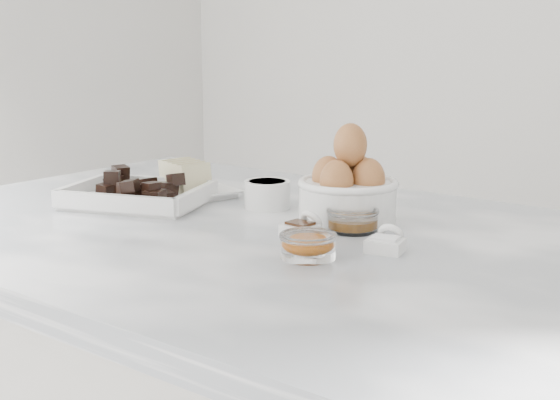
{
  "coord_description": "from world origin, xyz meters",
  "views": [
    {
      "loc": [
        0.73,
        -0.88,
        1.23
      ],
      "look_at": [
        0.02,
        0.03,
        0.98
      ],
      "focal_mm": 50.0,
      "sensor_mm": 36.0,
      "label": 1
    }
  ],
  "objects_px": {
    "honey_bowl": "(353,219)",
    "zest_bowl": "(308,244)",
    "vanilla_spoon": "(303,227)",
    "salt_spoon": "(387,242)",
    "chocolate_dish": "(137,191)",
    "butter_plate": "(183,183)",
    "egg_bowl": "(348,188)",
    "sugar_ramekin": "(267,193)"
  },
  "relations": [
    {
      "from": "sugar_ramekin",
      "to": "vanilla_spoon",
      "type": "height_order",
      "value": "sugar_ramekin"
    },
    {
      "from": "honey_bowl",
      "to": "zest_bowl",
      "type": "bearing_deg",
      "value": -78.83
    },
    {
      "from": "chocolate_dish",
      "to": "sugar_ramekin",
      "type": "height_order",
      "value": "chocolate_dish"
    },
    {
      "from": "butter_plate",
      "to": "egg_bowl",
      "type": "relative_size",
      "value": 1.25
    },
    {
      "from": "egg_bowl",
      "to": "salt_spoon",
      "type": "xyz_separation_m",
      "value": [
        0.14,
        -0.12,
        -0.04
      ]
    },
    {
      "from": "honey_bowl",
      "to": "vanilla_spoon",
      "type": "relative_size",
      "value": 1.27
    },
    {
      "from": "vanilla_spoon",
      "to": "salt_spoon",
      "type": "distance_m",
      "value": 0.14
    },
    {
      "from": "sugar_ramekin",
      "to": "honey_bowl",
      "type": "height_order",
      "value": "sugar_ramekin"
    },
    {
      "from": "sugar_ramekin",
      "to": "vanilla_spoon",
      "type": "distance_m",
      "value": 0.19
    },
    {
      "from": "salt_spoon",
      "to": "chocolate_dish",
      "type": "bearing_deg",
      "value": -178.98
    },
    {
      "from": "chocolate_dish",
      "to": "butter_plate",
      "type": "height_order",
      "value": "butter_plate"
    },
    {
      "from": "chocolate_dish",
      "to": "salt_spoon",
      "type": "height_order",
      "value": "chocolate_dish"
    },
    {
      "from": "sugar_ramekin",
      "to": "zest_bowl",
      "type": "xyz_separation_m",
      "value": [
        0.23,
        -0.2,
        -0.01
      ]
    },
    {
      "from": "honey_bowl",
      "to": "salt_spoon",
      "type": "distance_m",
      "value": 0.12
    },
    {
      "from": "salt_spoon",
      "to": "honey_bowl",
      "type": "bearing_deg",
      "value": 145.82
    },
    {
      "from": "sugar_ramekin",
      "to": "honey_bowl",
      "type": "distance_m",
      "value": 0.2
    },
    {
      "from": "honey_bowl",
      "to": "butter_plate",
      "type": "bearing_deg",
      "value": 175.91
    },
    {
      "from": "salt_spoon",
      "to": "sugar_ramekin",
      "type": "bearing_deg",
      "value": 159.64
    },
    {
      "from": "zest_bowl",
      "to": "vanilla_spoon",
      "type": "relative_size",
      "value": 1.23
    },
    {
      "from": "vanilla_spoon",
      "to": "egg_bowl",
      "type": "bearing_deg",
      "value": 92.31
    },
    {
      "from": "salt_spoon",
      "to": "egg_bowl",
      "type": "bearing_deg",
      "value": 139.17
    },
    {
      "from": "butter_plate",
      "to": "sugar_ramekin",
      "type": "distance_m",
      "value": 0.18
    },
    {
      "from": "chocolate_dish",
      "to": "egg_bowl",
      "type": "height_order",
      "value": "egg_bowl"
    },
    {
      "from": "sugar_ramekin",
      "to": "honey_bowl",
      "type": "bearing_deg",
      "value": -12.5
    },
    {
      "from": "egg_bowl",
      "to": "zest_bowl",
      "type": "xyz_separation_m",
      "value": [
        0.08,
        -0.21,
        -0.03
      ]
    },
    {
      "from": "egg_bowl",
      "to": "honey_bowl",
      "type": "bearing_deg",
      "value": -51.29
    },
    {
      "from": "honey_bowl",
      "to": "zest_bowl",
      "type": "distance_m",
      "value": 0.16
    },
    {
      "from": "honey_bowl",
      "to": "vanilla_spoon",
      "type": "bearing_deg",
      "value": -121.03
    },
    {
      "from": "honey_bowl",
      "to": "zest_bowl",
      "type": "height_order",
      "value": "same"
    },
    {
      "from": "honey_bowl",
      "to": "zest_bowl",
      "type": "relative_size",
      "value": 1.03
    },
    {
      "from": "egg_bowl",
      "to": "salt_spoon",
      "type": "height_order",
      "value": "egg_bowl"
    },
    {
      "from": "chocolate_dish",
      "to": "butter_plate",
      "type": "bearing_deg",
      "value": 84.48
    },
    {
      "from": "butter_plate",
      "to": "sugar_ramekin",
      "type": "xyz_separation_m",
      "value": [
        0.18,
        0.02,
        0.0
      ]
    },
    {
      "from": "sugar_ramekin",
      "to": "salt_spoon",
      "type": "relative_size",
      "value": 1.15
    },
    {
      "from": "honey_bowl",
      "to": "zest_bowl",
      "type": "xyz_separation_m",
      "value": [
        0.03,
        -0.16,
        0.0
      ]
    },
    {
      "from": "sugar_ramekin",
      "to": "honey_bowl",
      "type": "xyz_separation_m",
      "value": [
        0.2,
        -0.04,
        -0.01
      ]
    },
    {
      "from": "honey_bowl",
      "to": "salt_spoon",
      "type": "xyz_separation_m",
      "value": [
        0.1,
        -0.06,
        -0.01
      ]
    },
    {
      "from": "chocolate_dish",
      "to": "zest_bowl",
      "type": "xyz_separation_m",
      "value": [
        0.42,
        -0.08,
        -0.01
      ]
    },
    {
      "from": "egg_bowl",
      "to": "vanilla_spoon",
      "type": "relative_size",
      "value": 2.55
    },
    {
      "from": "chocolate_dish",
      "to": "butter_plate",
      "type": "distance_m",
      "value": 0.1
    },
    {
      "from": "honey_bowl",
      "to": "egg_bowl",
      "type": "bearing_deg",
      "value": 128.71
    },
    {
      "from": "salt_spoon",
      "to": "butter_plate",
      "type": "bearing_deg",
      "value": 169.01
    }
  ]
}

